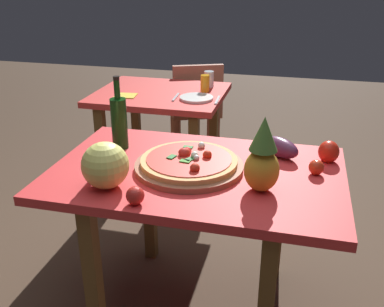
{
  "coord_description": "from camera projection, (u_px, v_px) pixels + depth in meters",
  "views": [
    {
      "loc": [
        0.4,
        -1.68,
        1.59
      ],
      "look_at": [
        -0.03,
        0.05,
        0.81
      ],
      "focal_mm": 41.39,
      "sensor_mm": 36.0,
      "label": 1
    }
  ],
  "objects": [
    {
      "name": "napkin_folded",
      "position": [
        126.0,
        96.0,
        2.95
      ],
      "size": [
        0.15,
        0.13,
        0.01
      ],
      "primitive_type": "cube",
      "rotation": [
        0.0,
        0.0,
        0.11
      ],
      "color": "yellow",
      "rests_on": "background_table"
    },
    {
      "name": "dining_chair",
      "position": [
        196.0,
        106.0,
        3.67
      ],
      "size": [
        0.52,
        0.52,
        0.85
      ],
      "rotation": [
        0.0,
        0.0,
        3.54
      ],
      "color": "#95583F",
      "rests_on": "ground_plane"
    },
    {
      "name": "tomato_at_corner",
      "position": [
        316.0,
        167.0,
        1.85
      ],
      "size": [
        0.06,
        0.06,
        0.06
      ],
      "primitive_type": "sphere",
      "color": "red",
      "rests_on": "display_table"
    },
    {
      "name": "knife_utensil",
      "position": [
        218.0,
        100.0,
        2.86
      ],
      "size": [
        0.03,
        0.18,
        0.01
      ],
      "primitive_type": "cube",
      "rotation": [
        0.0,
        0.0,
        0.06
      ],
      "color": "silver",
      "rests_on": "background_table"
    },
    {
      "name": "fork_utensil",
      "position": [
        176.0,
        97.0,
        2.92
      ],
      "size": [
        0.03,
        0.18,
        0.01
      ],
      "primitive_type": "cube",
      "rotation": [
        0.0,
        0.0,
        0.05
      ],
      "color": "silver",
      "rests_on": "background_table"
    },
    {
      "name": "melon",
      "position": [
        105.0,
        165.0,
        1.73
      ],
      "size": [
        0.19,
        0.19,
        0.19
      ],
      "primitive_type": "sphere",
      "color": "#DDDC6A",
      "rests_on": "display_table"
    },
    {
      "name": "display_table",
      "position": [
        197.0,
        190.0,
        1.95
      ],
      "size": [
        1.25,
        0.81,
        0.76
      ],
      "color": "brown",
      "rests_on": "ground_plane"
    },
    {
      "name": "ground_plane",
      "position": [
        196.0,
        307.0,
        2.21
      ],
      "size": [
        10.0,
        10.0,
        0.0
      ],
      "primitive_type": "plane",
      "color": "#4C3828"
    },
    {
      "name": "pizza_board",
      "position": [
        189.0,
        166.0,
        1.91
      ],
      "size": [
        0.47,
        0.47,
        0.02
      ],
      "primitive_type": "cylinder",
      "color": "#95583F",
      "rests_on": "display_table"
    },
    {
      "name": "background_table",
      "position": [
        161.0,
        110.0,
        3.1
      ],
      "size": [
        0.87,
        0.74,
        0.76
      ],
      "color": "brown",
      "rests_on": "ground_plane"
    },
    {
      "name": "bell_pepper",
      "position": [
        329.0,
        152.0,
        1.97
      ],
      "size": [
        0.09,
        0.09,
        0.1
      ],
      "primitive_type": "ellipsoid",
      "color": "red",
      "rests_on": "display_table"
    },
    {
      "name": "tomato_near_board",
      "position": [
        135.0,
        196.0,
        1.62
      ],
      "size": [
        0.07,
        0.07,
        0.07
      ],
      "primitive_type": "sphere",
      "color": "red",
      "rests_on": "display_table"
    },
    {
      "name": "wine_bottle",
      "position": [
        119.0,
        122.0,
        2.08
      ],
      "size": [
        0.08,
        0.08,
        0.35
      ],
      "color": "#113911",
      "rests_on": "display_table"
    },
    {
      "name": "dinner_plate",
      "position": [
        196.0,
        98.0,
        2.89
      ],
      "size": [
        0.22,
        0.22,
        0.02
      ],
      "primitive_type": "cylinder",
      "color": "white",
      "rests_on": "background_table"
    },
    {
      "name": "drinking_glass_juice",
      "position": [
        205.0,
        83.0,
        3.03
      ],
      "size": [
        0.06,
        0.06,
        0.12
      ],
      "primitive_type": "cylinder",
      "color": "#F7A21D",
      "rests_on": "background_table"
    },
    {
      "name": "pineapple_left",
      "position": [
        262.0,
        158.0,
        1.69
      ],
      "size": [
        0.14,
        0.14,
        0.3
      ],
      "color": "#BC8F26",
      "rests_on": "display_table"
    },
    {
      "name": "drinking_glass_water",
      "position": [
        209.0,
        79.0,
        3.15
      ],
      "size": [
        0.07,
        0.07,
        0.11
      ],
      "primitive_type": "cylinder",
      "color": "silver",
      "rests_on": "background_table"
    },
    {
      "name": "pizza",
      "position": [
        189.0,
        160.0,
        1.9
      ],
      "size": [
        0.42,
        0.42,
        0.06
      ],
      "color": "#E4A35E",
      "rests_on": "pizza_board"
    },
    {
      "name": "eggplant",
      "position": [
        280.0,
        147.0,
        2.02
      ],
      "size": [
        0.21,
        0.19,
        0.09
      ],
      "primitive_type": "ellipsoid",
      "rotation": [
        0.0,
        0.0,
        2.5
      ],
      "color": "#512243",
      "rests_on": "display_table"
    }
  ]
}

